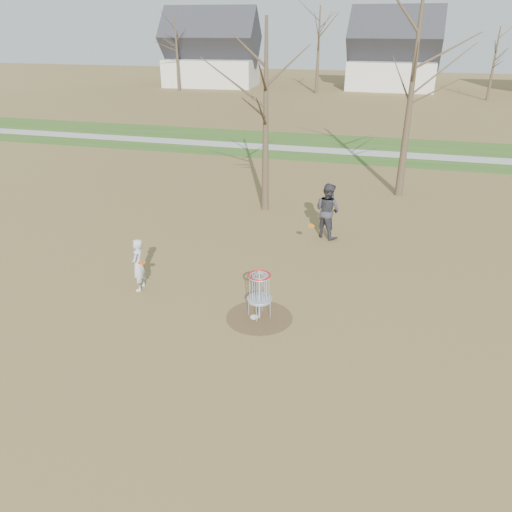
# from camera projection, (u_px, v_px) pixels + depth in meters

# --- Properties ---
(ground) EXTENTS (160.00, 160.00, 0.00)m
(ground) POSITION_uv_depth(u_px,v_px,m) (259.00, 318.00, 13.47)
(ground) COLOR brown
(ground) RESTS_ON ground
(green_band) EXTENTS (160.00, 8.00, 0.01)m
(green_band) POSITION_uv_depth(u_px,v_px,m) (343.00, 148.00, 31.83)
(green_band) COLOR #2D5119
(green_band) RESTS_ON ground
(footpath) EXTENTS (160.00, 1.50, 0.01)m
(footpath) POSITION_uv_depth(u_px,v_px,m) (342.00, 151.00, 30.95)
(footpath) COLOR #9E9E99
(footpath) RESTS_ON green_band
(dirt_circle) EXTENTS (1.80, 1.80, 0.01)m
(dirt_circle) POSITION_uv_depth(u_px,v_px,m) (259.00, 317.00, 13.47)
(dirt_circle) COLOR #47331E
(dirt_circle) RESTS_ON ground
(player_standing) EXTENTS (0.45, 0.63, 1.60)m
(player_standing) POSITION_uv_depth(u_px,v_px,m) (138.00, 265.00, 14.59)
(player_standing) COLOR #BCBCBC
(player_standing) RESTS_ON ground
(player_throwing) EXTENTS (1.26, 1.18, 2.05)m
(player_throwing) POSITION_uv_depth(u_px,v_px,m) (327.00, 211.00, 18.16)
(player_throwing) COLOR #333237
(player_throwing) RESTS_ON ground
(disc_grounded) EXTENTS (0.22, 0.22, 0.02)m
(disc_grounded) POSITION_uv_depth(u_px,v_px,m) (254.00, 317.00, 13.46)
(disc_grounded) COLOR white
(disc_grounded) RESTS_ON dirt_circle
(discs_in_play) EXTENTS (4.47, 4.02, 0.18)m
(discs_in_play) POSITION_uv_depth(u_px,v_px,m) (237.00, 242.00, 15.41)
(discs_in_play) COLOR orange
(discs_in_play) RESTS_ON ground
(disc_golf_basket) EXTENTS (0.64, 0.64, 1.35)m
(disc_golf_basket) POSITION_uv_depth(u_px,v_px,m) (259.00, 288.00, 13.08)
(disc_golf_basket) COLOR #9EA3AD
(disc_golf_basket) RESTS_ON ground
(bare_trees) EXTENTS (52.62, 44.98, 9.00)m
(bare_trees) POSITION_uv_depth(u_px,v_px,m) (388.00, 48.00, 42.09)
(bare_trees) COLOR #382B1E
(bare_trees) RESTS_ON ground
(houses_row) EXTENTS (56.51, 10.01, 7.26)m
(houses_row) POSITION_uv_depth(u_px,v_px,m) (414.00, 59.00, 56.92)
(houses_row) COLOR silver
(houses_row) RESTS_ON ground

